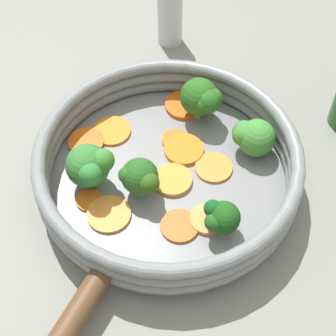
# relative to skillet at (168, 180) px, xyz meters

# --- Properties ---
(ground_plane) EXTENTS (4.00, 4.00, 0.00)m
(ground_plane) POSITION_rel_skillet_xyz_m (0.00, 0.00, -0.01)
(ground_plane) COLOR gray
(skillet) EXTENTS (0.27, 0.27, 0.02)m
(skillet) POSITION_rel_skillet_xyz_m (0.00, 0.00, 0.00)
(skillet) COLOR gray
(skillet) RESTS_ON ground_plane
(skillet_rim_wall) EXTENTS (0.29, 0.29, 0.05)m
(skillet_rim_wall) POSITION_rel_skillet_xyz_m (0.00, 0.00, 0.03)
(skillet_rim_wall) COLOR gray
(skillet_rim_wall) RESTS_ON skillet
(skillet_rivet_left) EXTENTS (0.01, 0.01, 0.01)m
(skillet_rivet_left) POSITION_rel_skillet_xyz_m (0.13, 0.03, 0.01)
(skillet_rivet_left) COLOR gray
(skillet_rivet_left) RESTS_ON skillet
(skillet_rivet_right) EXTENTS (0.01, 0.01, 0.01)m
(skillet_rivet_right) POSITION_rel_skillet_xyz_m (0.09, 0.09, 0.01)
(skillet_rivet_right) COLOR gray
(skillet_rivet_right) RESTS_ON skillet
(carrot_slice_0) EXTENTS (0.05, 0.05, 0.01)m
(carrot_slice_0) POSITION_rel_skillet_xyz_m (-0.04, -0.02, 0.01)
(carrot_slice_0) COLOR orange
(carrot_slice_0) RESTS_ON skillet
(carrot_slice_1) EXTENTS (0.06, 0.06, 0.01)m
(carrot_slice_1) POSITION_rel_skillet_xyz_m (0.00, 0.01, 0.01)
(carrot_slice_1) COLOR orange
(carrot_slice_1) RESTS_ON skillet
(carrot_slice_2) EXTENTS (0.07, 0.07, 0.01)m
(carrot_slice_2) POSITION_rel_skillet_xyz_m (-0.08, -0.08, 0.01)
(carrot_slice_2) COLOR #E65C14
(carrot_slice_2) RESTS_ON skillet
(carrot_slice_3) EXTENTS (0.06, 0.06, 0.01)m
(carrot_slice_3) POSITION_rel_skillet_xyz_m (0.05, -0.09, 0.01)
(carrot_slice_3) COLOR orange
(carrot_slice_3) RESTS_ON skillet
(carrot_slice_4) EXTENTS (0.06, 0.06, 0.00)m
(carrot_slice_4) POSITION_rel_skillet_xyz_m (0.03, 0.06, 0.01)
(carrot_slice_4) COLOR orange
(carrot_slice_4) RESTS_ON skillet
(carrot_slice_5) EXTENTS (0.05, 0.05, 0.01)m
(carrot_slice_5) POSITION_rel_skillet_xyz_m (-0.00, 0.07, 0.01)
(carrot_slice_5) COLOR #F99340
(carrot_slice_5) RESTS_ON skillet
(carrot_slice_6) EXTENTS (0.04, 0.04, 0.00)m
(carrot_slice_6) POSITION_rel_skillet_xyz_m (0.09, -0.02, 0.01)
(carrot_slice_6) COLOR orange
(carrot_slice_6) RESTS_ON skillet
(carrot_slice_7) EXTENTS (0.07, 0.07, 0.00)m
(carrot_slice_7) POSITION_rel_skillet_xyz_m (0.08, 0.01, 0.01)
(carrot_slice_7) COLOR orange
(carrot_slice_7) RESTS_ON skillet
(carrot_slice_8) EXTENTS (0.06, 0.06, 0.00)m
(carrot_slice_8) POSITION_rel_skillet_xyz_m (-0.05, 0.02, 0.01)
(carrot_slice_8) COLOR orange
(carrot_slice_8) RESTS_ON skillet
(carrot_slice_9) EXTENTS (0.03, 0.03, 0.00)m
(carrot_slice_9) POSITION_rel_skillet_xyz_m (-0.04, -0.04, 0.01)
(carrot_slice_9) COLOR orange
(carrot_slice_9) RESTS_ON skillet
(carrot_slice_10) EXTENTS (0.05, 0.05, 0.00)m
(carrot_slice_10) POSITION_rel_skillet_xyz_m (0.02, -0.09, 0.01)
(carrot_slice_10) COLOR orange
(carrot_slice_10) RESTS_ON skillet
(broccoli_floret_0) EXTENTS (0.04, 0.05, 0.06)m
(broccoli_floret_0) POSITION_rel_skillet_xyz_m (-0.08, -0.05, 0.04)
(broccoli_floret_0) COLOR #69964F
(broccoli_floret_0) RESTS_ON skillet
(broccoli_floret_1) EXTENTS (0.04, 0.05, 0.05)m
(broccoli_floret_1) POSITION_rel_skillet_xyz_m (0.04, 0.00, 0.04)
(broccoli_floret_1) COLOR #82A566
(broccoli_floret_1) RESTS_ON skillet
(broccoli_floret_2) EXTENTS (0.05, 0.05, 0.05)m
(broccoli_floret_2) POSITION_rel_skillet_xyz_m (-0.10, 0.02, 0.03)
(broccoli_floret_2) COLOR #5B8649
(broccoli_floret_2) RESTS_ON skillet
(broccoli_floret_3) EXTENTS (0.05, 0.05, 0.06)m
(broccoli_floret_3) POSITION_rel_skillet_xyz_m (0.07, -0.04, 0.04)
(broccoli_floret_3) COLOR #679252
(broccoli_floret_3) RESTS_ON skillet
(broccoli_floret_4) EXTENTS (0.04, 0.04, 0.04)m
(broccoli_floret_4) POSITION_rel_skillet_xyz_m (-0.00, 0.09, 0.03)
(broccoli_floret_4) COLOR #86B06D
(broccoli_floret_4) RESTS_ON skillet
(salt_shaker) EXTENTS (0.03, 0.03, 0.11)m
(salt_shaker) POSITION_rel_skillet_xyz_m (-0.14, -0.20, 0.05)
(salt_shaker) COLOR silver
(salt_shaker) RESTS_ON ground_plane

